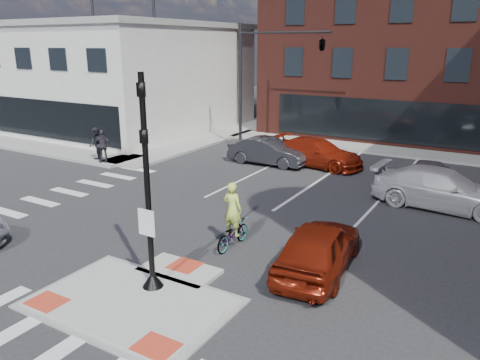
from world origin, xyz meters
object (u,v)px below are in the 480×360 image
Objects in this scene: bg_car_silver at (428,173)px; red_sedan at (319,247)px; white_pickup at (442,189)px; pedestrian_b at (102,146)px; bg_car_dark at (268,151)px; bg_car_red at (317,153)px; cyclist at (232,226)px; pedestrian_a at (97,144)px.

red_sedan is at bearing 80.01° from bg_car_silver.
white_pickup is 3.04× the size of pedestrian_b.
bg_car_dark is 8.82m from bg_car_silver.
bg_car_red is 12.06m from cyclist.
white_pickup reaches higher than bg_car_red.
bg_car_dark is 11.67m from cyclist.
cyclist is (1.68, -11.94, 0.00)m from bg_car_red.
bg_car_dark is at bearing -68.26° from cyclist.
red_sedan is 0.87× the size of bg_car_red.
bg_car_silver is at bearing -14.32° from pedestrian_b.
cyclist reaches higher than red_sedan.
red_sedan is at bearing 2.82° from pedestrian_a.
bg_car_red is 12.31m from pedestrian_b.
cyclist is at bearing -1.11° from pedestrian_a.
pedestrian_b is (-10.74, -6.00, 0.31)m from bg_car_red.
bg_car_red is 2.32× the size of cyclist.
bg_car_dark reaches higher than bg_car_silver.
bg_car_red reaches higher than bg_car_dark.
bg_car_silver is (1.38, 10.84, -0.06)m from red_sedan.
pedestrian_b reaches higher than bg_car_silver.
bg_car_dark is at bearing -62.03° from red_sedan.
white_pickup is 8.28m from bg_car_red.
red_sedan is 2.48× the size of pedestrian_b.
pedestrian_a is at bearing -24.30° from cyclist.
pedestrian_b reaches higher than bg_car_red.
white_pickup is at bearing -124.57° from cyclist.
pedestrian_b is (0.46, 0.00, -0.04)m from pedestrian_a.
cyclist reaches higher than bg_car_dark.
bg_car_red is at bearing -67.44° from bg_car_dark.
white_pickup is 1.24× the size of bg_car_dark.
bg_car_red is at bearing 64.64° from white_pickup.
pedestrian_a is at bearing 126.02° from bg_car_red.
red_sedan is 1.08× the size of bg_car_silver.
pedestrian_a reaches higher than red_sedan.
bg_car_dark is at bearing 53.34° from pedestrian_a.
bg_car_dark is at bearing 1.22° from pedestrian_b.
pedestrian_b is at bearing 120.95° from bg_car_dark.
bg_car_silver is 17.65m from pedestrian_b.
red_sedan is at bearing -150.23° from bg_car_red.
bg_car_red is at bearing -74.04° from red_sedan.
bg_car_red is at bearing -81.53° from cyclist.
white_pickup is at bearing 107.56° from bg_car_silver.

